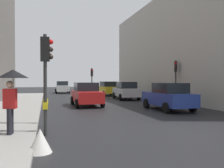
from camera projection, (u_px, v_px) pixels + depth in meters
The scene contains 14 objects.
ground_plane at pixel (183, 130), 9.45m from camera, with size 120.00×120.00×0.00m, color black.
sidewalk_kerb at pixel (9, 114), 13.35m from camera, with size 3.31×40.00×0.16m, color gray.
building_facade_right at pixel (210, 50), 25.33m from camera, with size 12.00×26.09×10.19m, color #B2ADA3.
traffic_light_far_median at pixel (92, 77), 27.80m from camera, with size 0.24×0.43×3.33m.
traffic_light_near_left at pixel (46, 66), 8.42m from camera, with size 0.44×0.26×3.54m.
traffic_light_near_right at pixel (46, 64), 9.99m from camera, with size 0.45×0.33×3.78m.
traffic_light_mid_street at pixel (176, 74), 19.94m from camera, with size 0.36×0.45×3.58m.
car_blue_van at pixel (168, 97), 15.63m from camera, with size 2.12×4.25×1.76m.
car_silver_hatchback at pixel (126, 91), 24.38m from camera, with size 2.16×4.27×1.76m.
car_yellow_taxi at pixel (108, 88), 30.49m from camera, with size 2.25×4.32×1.76m.
car_white_compact at pixel (62, 87), 35.94m from camera, with size 2.03×4.20×1.76m.
car_red_sedan at pixel (86, 94), 18.23m from camera, with size 2.07×4.23×1.76m.
pedestrian_with_umbrella at pixel (12, 83), 7.98m from camera, with size 1.00×1.00×2.14m.
warning_sign_triangle at pixel (40, 141), 6.48m from camera, with size 0.64×0.64×0.65m, color silver.
Camera 1 is at (-5.16, -8.35, 1.96)m, focal length 38.84 mm.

